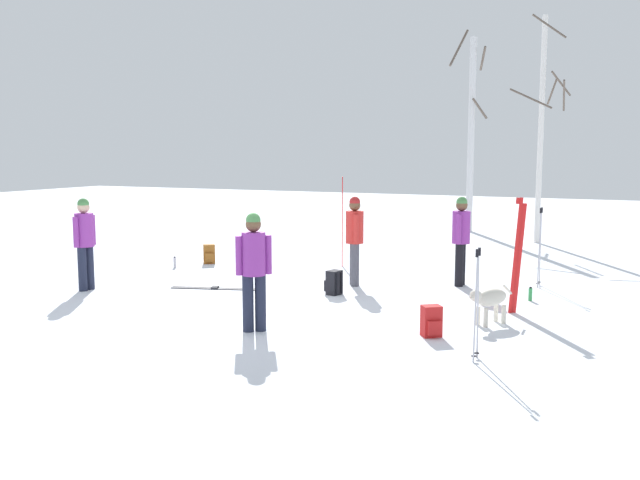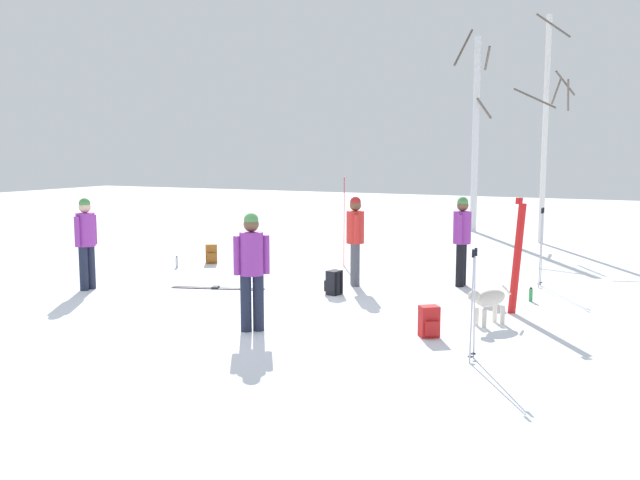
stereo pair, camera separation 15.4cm
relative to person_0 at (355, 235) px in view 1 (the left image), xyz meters
The scene contains 18 objects.
ground_plane 3.32m from the person_0, 106.36° to the right, with size 60.00×60.00×0.00m, color white.
person_0 is the anchor object (origin of this frame).
person_1 2.03m from the person_0, 24.08° to the left, with size 0.34×0.52×1.72m.
person_2 3.80m from the person_0, 90.17° to the right, with size 0.43×0.36×1.72m.
person_3 5.04m from the person_0, 149.73° to the right, with size 0.34×0.52×1.72m.
dog 3.64m from the person_0, 33.93° to the right, with size 0.51×0.79×0.57m.
ski_pair_planted_0 2.21m from the person_0, 119.18° to the left, with size 0.10×0.20×2.01m.
ski_pair_planted_1 3.38m from the person_0, 17.92° to the right, with size 0.21×0.17×1.85m.
ski_pair_lying_0 2.79m from the person_0, 147.29° to the right, with size 1.75×0.69×0.05m.
ski_poles_0 5.02m from the person_0, 50.47° to the right, with size 0.07×0.24×1.41m.
ski_poles_1 3.53m from the person_0, 22.92° to the left, with size 0.07×0.27×1.51m.
backpack_0 1.23m from the person_0, 90.55° to the right, with size 0.32×0.30×0.44m.
backpack_1 3.92m from the person_0, 51.65° to the right, with size 0.34×0.34×0.44m.
backpack_2 4.21m from the person_0, 165.82° to the left, with size 0.34×0.34×0.44m.
water_bottle_0 3.41m from the person_0, ahead, with size 0.06×0.06×0.24m.
water_bottle_1 4.47m from the person_0, behind, with size 0.06×0.06×0.25m.
birch_tree_0 10.19m from the person_0, 90.41° to the left, with size 1.17×1.15×6.42m.
birch_tree_1 8.56m from the person_0, 73.52° to the left, with size 1.54×1.46×6.21m.
Camera 1 is at (5.87, -9.28, 2.60)m, focal length 39.26 mm.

